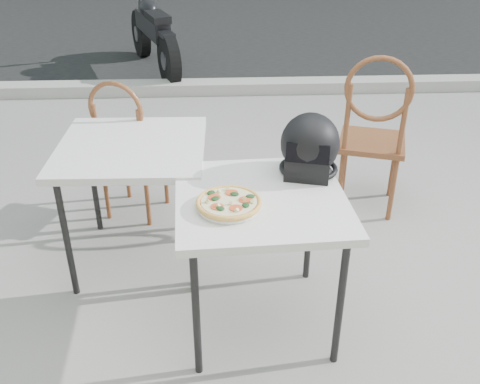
{
  "coord_description": "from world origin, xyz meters",
  "views": [
    {
      "loc": [
        -0.69,
        -2.61,
        1.91
      ],
      "look_at": [
        -0.59,
        -0.59,
        0.77
      ],
      "focal_mm": 40.0,
      "sensor_mm": 36.0,
      "label": 1
    }
  ],
  "objects_px": {
    "cafe_table_main": "(261,209)",
    "cafe_chair_main": "(374,127)",
    "pizza": "(229,202)",
    "motorcycle": "(153,34)",
    "plate": "(229,206)",
    "helmet": "(310,147)",
    "cafe_chair_side": "(127,143)",
    "cafe_table_side": "(132,156)"
  },
  "relations": [
    {
      "from": "cafe_table_side",
      "to": "cafe_chair_main",
      "type": "bearing_deg",
      "value": 18.13
    },
    {
      "from": "cafe_table_main",
      "to": "helmet",
      "type": "distance_m",
      "value": 0.39
    },
    {
      "from": "cafe_table_main",
      "to": "motorcycle",
      "type": "height_order",
      "value": "motorcycle"
    },
    {
      "from": "cafe_chair_main",
      "to": "cafe_chair_side",
      "type": "xyz_separation_m",
      "value": [
        -1.56,
        0.0,
        -0.07
      ]
    },
    {
      "from": "pizza",
      "to": "cafe_chair_side",
      "type": "xyz_separation_m",
      "value": [
        -0.61,
        1.14,
        -0.22
      ]
    },
    {
      "from": "pizza",
      "to": "motorcycle",
      "type": "xyz_separation_m",
      "value": [
        -0.76,
        4.51,
        -0.32
      ]
    },
    {
      "from": "cafe_table_main",
      "to": "cafe_chair_side",
      "type": "relative_size",
      "value": 0.83
    },
    {
      "from": "cafe_table_main",
      "to": "cafe_chair_main",
      "type": "bearing_deg",
      "value": 52.13
    },
    {
      "from": "pizza",
      "to": "cafe_chair_side",
      "type": "bearing_deg",
      "value": 118.16
    },
    {
      "from": "cafe_table_main",
      "to": "cafe_chair_main",
      "type": "height_order",
      "value": "cafe_chair_main"
    },
    {
      "from": "helmet",
      "to": "cafe_chair_main",
      "type": "height_order",
      "value": "cafe_chair_main"
    },
    {
      "from": "pizza",
      "to": "helmet",
      "type": "height_order",
      "value": "helmet"
    },
    {
      "from": "plate",
      "to": "helmet",
      "type": "relative_size",
      "value": 0.8
    },
    {
      "from": "cafe_chair_side",
      "to": "motorcycle",
      "type": "relative_size",
      "value": 0.51
    },
    {
      "from": "motorcycle",
      "to": "cafe_chair_side",
      "type": "bearing_deg",
      "value": -106.51
    },
    {
      "from": "cafe_chair_main",
      "to": "pizza",
      "type": "bearing_deg",
      "value": 67.54
    },
    {
      "from": "pizza",
      "to": "plate",
      "type": "bearing_deg",
      "value": -113.4
    },
    {
      "from": "cafe_table_main",
      "to": "helmet",
      "type": "bearing_deg",
      "value": 42.56
    },
    {
      "from": "plate",
      "to": "cafe_chair_main",
      "type": "distance_m",
      "value": 1.49
    },
    {
      "from": "cafe_chair_side",
      "to": "plate",
      "type": "bearing_deg",
      "value": 137.43
    },
    {
      "from": "cafe_chair_main",
      "to": "cafe_table_side",
      "type": "bearing_deg",
      "value": 35.72
    },
    {
      "from": "cafe_table_side",
      "to": "cafe_chair_side",
      "type": "relative_size",
      "value": 0.83
    },
    {
      "from": "plate",
      "to": "cafe_chair_side",
      "type": "bearing_deg",
      "value": 118.15
    },
    {
      "from": "cafe_table_main",
      "to": "cafe_chair_main",
      "type": "relative_size",
      "value": 0.73
    },
    {
      "from": "cafe_table_side",
      "to": "motorcycle",
      "type": "relative_size",
      "value": 0.42
    },
    {
      "from": "cafe_chair_main",
      "to": "cafe_chair_side",
      "type": "distance_m",
      "value": 1.56
    },
    {
      "from": "cafe_table_main",
      "to": "cafe_chair_main",
      "type": "xyz_separation_m",
      "value": [
        0.81,
        1.04,
        -0.05
      ]
    },
    {
      "from": "plate",
      "to": "cafe_chair_side",
      "type": "xyz_separation_m",
      "value": [
        -0.61,
        1.14,
        -0.2
      ]
    },
    {
      "from": "cafe_table_main",
      "to": "plate",
      "type": "height_order",
      "value": "plate"
    },
    {
      "from": "helmet",
      "to": "cafe_chair_side",
      "type": "distance_m",
      "value": 1.33
    },
    {
      "from": "plate",
      "to": "cafe_table_side",
      "type": "distance_m",
      "value": 0.83
    },
    {
      "from": "plate",
      "to": "motorcycle",
      "type": "relative_size",
      "value": 0.15
    },
    {
      "from": "cafe_chair_main",
      "to": "cafe_table_side",
      "type": "distance_m",
      "value": 1.53
    },
    {
      "from": "cafe_table_side",
      "to": "motorcycle",
      "type": "xyz_separation_m",
      "value": [
        -0.26,
        3.85,
        -0.24
      ]
    },
    {
      "from": "plate",
      "to": "helmet",
      "type": "bearing_deg",
      "value": 39.41
    },
    {
      "from": "cafe_table_side",
      "to": "cafe_chair_side",
      "type": "xyz_separation_m",
      "value": [
        -0.11,
        0.48,
        -0.14
      ]
    },
    {
      "from": "helmet",
      "to": "cafe_table_side",
      "type": "bearing_deg",
      "value": 173.88
    },
    {
      "from": "cafe_table_main",
      "to": "pizza",
      "type": "xyz_separation_m",
      "value": [
        -0.15,
        -0.1,
        0.09
      ]
    },
    {
      "from": "plate",
      "to": "cafe_chair_side",
      "type": "relative_size",
      "value": 0.3
    },
    {
      "from": "helmet",
      "to": "cafe_table_main",
      "type": "bearing_deg",
      "value": -123.07
    },
    {
      "from": "plate",
      "to": "cafe_chair_main",
      "type": "bearing_deg",
      "value": 49.96
    },
    {
      "from": "cafe_table_main",
      "to": "cafe_table_side",
      "type": "height_order",
      "value": "cafe_table_side"
    }
  ]
}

